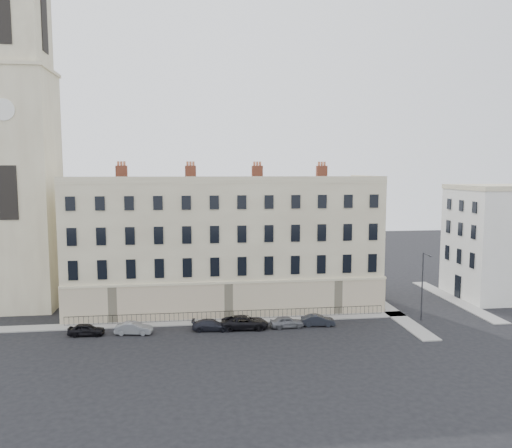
% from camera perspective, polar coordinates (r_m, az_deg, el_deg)
% --- Properties ---
extents(ground, '(160.00, 160.00, 0.00)m').
position_cam_1_polar(ground, '(51.78, 4.17, -12.40)').
color(ground, black).
rests_on(ground, ground).
extents(terrace, '(36.22, 12.22, 17.00)m').
position_cam_1_polar(terrace, '(60.82, -3.57, -2.32)').
color(terrace, '#BBAE8B').
rests_on(terrace, ground).
extents(church_tower, '(8.00, 8.13, 44.00)m').
position_cam_1_polar(church_tower, '(65.23, -25.54, 7.50)').
color(church_tower, '#BBAE8B').
rests_on(church_tower, ground).
extents(adjacent_building, '(10.00, 10.00, 14.00)m').
position_cam_1_polar(adjacent_building, '(71.39, 25.77, -2.06)').
color(adjacent_building, silver).
rests_on(adjacent_building, ground).
extents(pavement_terrace, '(48.00, 2.00, 0.12)m').
position_cam_1_polar(pavement_terrace, '(55.55, -7.25, -11.07)').
color(pavement_terrace, gray).
rests_on(pavement_terrace, ground).
extents(pavement_east_return, '(2.00, 24.00, 0.12)m').
position_cam_1_polar(pavement_east_return, '(62.77, 14.52, -9.18)').
color(pavement_east_return, gray).
rests_on(pavement_east_return, ground).
extents(pavement_adjacent, '(2.00, 20.00, 0.12)m').
position_cam_1_polar(pavement_adjacent, '(68.76, 21.72, -8.07)').
color(pavement_adjacent, gray).
rests_on(pavement_adjacent, ground).
extents(railings, '(35.00, 0.04, 0.96)m').
position_cam_1_polar(railings, '(55.93, -3.09, -10.38)').
color(railings, black).
rests_on(railings, ground).
extents(car_a, '(3.64, 1.64, 1.21)m').
position_cam_1_polar(car_a, '(53.73, -18.82, -11.35)').
color(car_a, black).
rests_on(car_a, ground).
extents(car_b, '(3.83, 1.77, 1.21)m').
position_cam_1_polar(car_b, '(52.82, -13.81, -11.50)').
color(car_b, slate).
rests_on(car_b, ground).
extents(car_c, '(4.10, 2.00, 1.15)m').
position_cam_1_polar(car_c, '(52.69, -5.15, -11.42)').
color(car_c, black).
rests_on(car_c, ground).
extents(car_d, '(5.04, 2.55, 1.37)m').
position_cam_1_polar(car_d, '(53.00, -1.28, -11.17)').
color(car_d, black).
rests_on(car_d, ground).
extents(car_e, '(3.63, 1.59, 1.21)m').
position_cam_1_polar(car_e, '(53.47, 3.56, -11.11)').
color(car_e, slate).
rests_on(car_e, ground).
extents(car_f, '(3.67, 1.57, 1.18)m').
position_cam_1_polar(car_f, '(54.37, 7.08, -10.87)').
color(car_f, black).
rests_on(car_f, ground).
extents(streetlamp, '(0.29, 1.64, 7.56)m').
position_cam_1_polar(streetlamp, '(57.76, 18.52, -6.43)').
color(streetlamp, '#2E2E33').
rests_on(streetlamp, ground).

